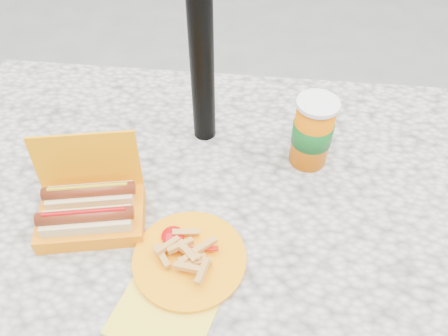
# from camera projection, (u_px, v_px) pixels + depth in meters

# --- Properties ---
(ground) EXTENTS (60.00, 60.00, 0.00)m
(ground) POSITION_uv_depth(u_px,v_px,m) (206.00, 330.00, 1.46)
(ground) COLOR slate
(picnic_table) EXTENTS (1.20, 0.80, 0.75)m
(picnic_table) POSITION_uv_depth(u_px,v_px,m) (197.00, 216.00, 0.99)
(picnic_table) COLOR beige
(picnic_table) RESTS_ON ground
(hotdog_box) EXTENTS (0.22, 0.18, 0.16)m
(hotdog_box) POSITION_uv_depth(u_px,v_px,m) (91.00, 209.00, 0.82)
(hotdog_box) COLOR #FF9602
(hotdog_box) RESTS_ON picnic_table
(fries_plate) EXTENTS (0.22, 0.29, 0.04)m
(fries_plate) POSITION_uv_depth(u_px,v_px,m) (187.00, 261.00, 0.77)
(fries_plate) COLOR yellow
(fries_plate) RESTS_ON picnic_table
(soda_cup) EXTENTS (0.09, 0.09, 0.16)m
(soda_cup) POSITION_uv_depth(u_px,v_px,m) (312.00, 132.00, 0.90)
(soda_cup) COLOR #EE6700
(soda_cup) RESTS_ON picnic_table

